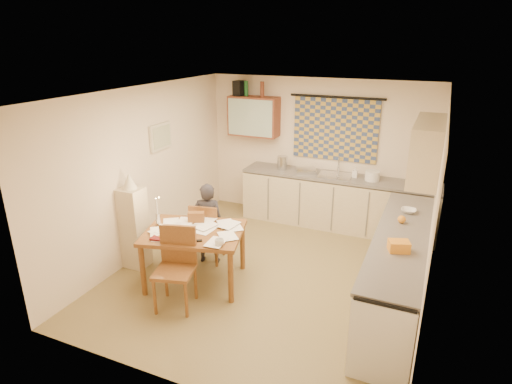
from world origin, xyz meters
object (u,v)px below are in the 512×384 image
at_px(chair_far, 208,243).
at_px(person, 208,223).
at_px(stove, 384,328).
at_px(dining_table, 195,256).
at_px(shelf_stand, 134,228).
at_px(counter_back, 337,202).
at_px(counter_right, 398,269).

height_order(chair_far, person, person).
xyz_separation_m(stove, dining_table, (-2.53, 0.64, -0.07)).
xyz_separation_m(stove, shelf_stand, (-3.54, 0.67, 0.14)).
bearing_deg(stove, shelf_stand, 169.29).
distance_m(counter_back, stove, 3.40).
height_order(chair_far, shelf_stand, shelf_stand).
height_order(counter_back, stove, counter_back).
relative_size(counter_back, stove, 3.66).
bearing_deg(counter_right, chair_far, -179.86).
bearing_deg(chair_far, person, 136.60).
distance_m(chair_far, person, 0.32).
height_order(counter_right, dining_table, counter_right).
distance_m(dining_table, chair_far, 0.60).
bearing_deg(counter_back, stove, -68.82).
bearing_deg(person, counter_right, 162.12).
xyz_separation_m(counter_back, person, (-1.42, -1.97, 0.15)).
distance_m(counter_right, stove, 1.22).
distance_m(counter_back, shelf_stand, 3.41).
height_order(stove, chair_far, chair_far).
bearing_deg(shelf_stand, counter_right, 8.89).
distance_m(counter_right, chair_far, 2.67).
relative_size(counter_back, counter_right, 1.12).
bearing_deg(counter_right, stove, -90.00).
xyz_separation_m(counter_right, person, (-2.65, -0.02, 0.15)).
xyz_separation_m(dining_table, chair_far, (-0.14, 0.58, -0.09)).
relative_size(dining_table, chair_far, 1.60).
xyz_separation_m(counter_back, dining_table, (-1.30, -2.54, -0.07)).
bearing_deg(shelf_stand, person, 30.76).
xyz_separation_m(counter_back, stove, (1.23, -3.17, -0.00)).
relative_size(stove, chair_far, 0.98).
xyz_separation_m(counter_back, counter_right, (1.23, -1.95, -0.00)).
bearing_deg(chair_far, counter_right, 169.50).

